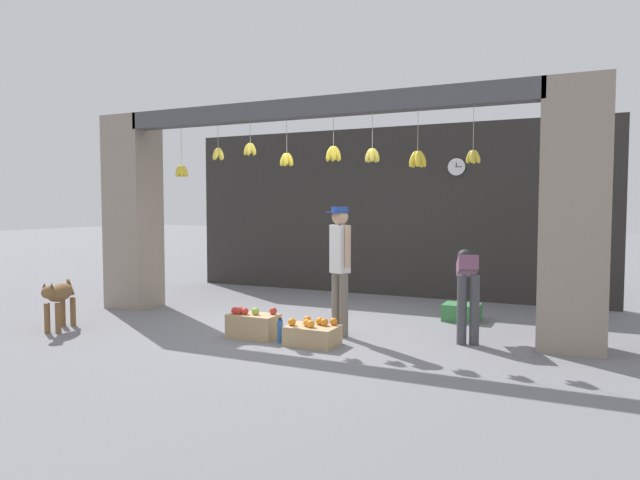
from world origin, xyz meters
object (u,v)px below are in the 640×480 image
(fruit_crate_oranges, at_px, (313,334))
(water_bottle, at_px, (280,331))
(produce_box_green, at_px, (462,312))
(wall_clock, at_px, (457,167))
(shopkeeper, at_px, (340,261))
(worker_stooping, at_px, (467,282))
(dog, at_px, (59,296))
(fruit_crate_apples, at_px, (253,325))

(fruit_crate_oranges, height_order, water_bottle, fruit_crate_oranges)
(produce_box_green, height_order, wall_clock, wall_clock)
(shopkeeper, relative_size, produce_box_green, 3.24)
(worker_stooping, bearing_deg, water_bottle, -166.13)
(water_bottle, bearing_deg, dog, -168.30)
(worker_stooping, bearing_deg, shopkeeper, -177.94)
(fruit_crate_oranges, relative_size, water_bottle, 1.95)
(dog, relative_size, worker_stooping, 0.75)
(shopkeeper, xyz_separation_m, fruit_crate_apples, (-0.91, -0.52, -0.76))
(fruit_crate_oranges, bearing_deg, water_bottle, -168.93)
(produce_box_green, bearing_deg, shopkeeper, -126.55)
(water_bottle, height_order, wall_clock, wall_clock)
(water_bottle, bearing_deg, worker_stooping, 28.59)
(shopkeeper, relative_size, fruit_crate_oranges, 2.74)
(shopkeeper, relative_size, worker_stooping, 1.51)
(fruit_crate_oranges, distance_m, fruit_crate_apples, 0.81)
(dog, height_order, produce_box_green, dog)
(dog, xyz_separation_m, produce_box_green, (4.55, 2.79, -0.32))
(fruit_crate_oranges, xyz_separation_m, fruit_crate_apples, (-0.81, 0.02, 0.03))
(fruit_crate_apples, relative_size, wall_clock, 1.97)
(water_bottle, bearing_deg, wall_clock, 72.57)
(shopkeeper, bearing_deg, produce_box_green, -100.67)
(dog, bearing_deg, wall_clock, 111.84)
(shopkeeper, height_order, fruit_crate_oranges, shopkeeper)
(dog, relative_size, fruit_crate_oranges, 1.36)
(fruit_crate_apples, bearing_deg, shopkeeper, 29.80)
(fruit_crate_apples, bearing_deg, fruit_crate_oranges, -1.36)
(fruit_crate_apples, distance_m, produce_box_green, 2.95)
(dog, distance_m, water_bottle, 2.97)
(dog, bearing_deg, fruit_crate_oranges, 76.17)
(fruit_crate_oranges, xyz_separation_m, produce_box_green, (1.27, 2.11, -0.01))
(worker_stooping, relative_size, water_bottle, 3.56)
(worker_stooping, height_order, fruit_crate_oranges, worker_stooping)
(shopkeeper, xyz_separation_m, wall_clock, (0.72, 3.23, 1.31))
(fruit_crate_apples, distance_m, wall_clock, 4.58)
(fruit_crate_apples, bearing_deg, worker_stooping, 22.14)
(shopkeeper, height_order, worker_stooping, shopkeeper)
(dog, xyz_separation_m, worker_stooping, (4.82, 1.65, 0.26))
(fruit_crate_oranges, bearing_deg, worker_stooping, 32.27)
(dog, xyz_separation_m, fruit_crate_oranges, (3.28, 0.67, -0.31))
(produce_box_green, height_order, water_bottle, water_bottle)
(shopkeeper, height_order, water_bottle, shopkeeper)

